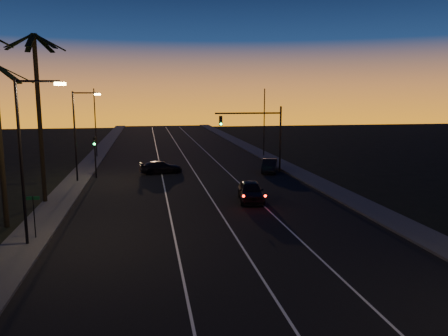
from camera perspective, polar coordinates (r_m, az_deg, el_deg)
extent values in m
cube|color=black|center=(35.51, -2.66, -3.76)|extent=(20.00, 170.00, 0.01)
cube|color=#363634|center=(35.86, -20.74, -4.12)|extent=(2.40, 170.00, 0.16)
cube|color=#363634|center=(38.53, 14.12, -2.87)|extent=(2.40, 170.00, 0.16)
cube|color=silver|center=(35.26, -7.51, -3.91)|extent=(0.12, 160.00, 0.01)
cube|color=silver|center=(35.57, -1.86, -3.71)|extent=(0.12, 160.00, 0.01)
cube|color=silver|center=(36.23, 3.64, -3.48)|extent=(0.12, 160.00, 0.01)
cylinder|color=black|center=(29.78, -27.18, 2.40)|extent=(0.32, 0.32, 10.00)
cube|color=black|center=(29.61, -25.75, 11.09)|extent=(2.18, 0.92, 1.18)
cube|color=black|center=(30.44, -26.49, 10.96)|extent=(1.25, 2.12, 1.18)
cube|color=black|center=(28.79, -26.59, 11.10)|extent=(1.95, 1.61, 1.18)
cylinder|color=black|center=(35.21, -22.94, 5.67)|extent=(0.32, 0.32, 12.50)
cube|color=black|center=(35.41, -21.78, 15.00)|extent=(2.18, 0.92, 1.18)
cube|color=black|center=(36.21, -22.50, 14.81)|extent=(1.25, 2.12, 1.18)
cube|color=black|center=(36.38, -23.97, 14.69)|extent=(1.34, 2.09, 1.18)
cube|color=black|center=(35.81, -25.14, 14.71)|extent=(2.18, 0.82, 1.18)
cube|color=black|center=(34.89, -25.15, 14.87)|extent=(1.90, 1.69, 1.18)
cube|color=black|center=(34.33, -23.92, 15.06)|extent=(0.45, 2.16, 1.18)
cube|color=black|center=(34.56, -22.39, 15.11)|extent=(1.95, 1.61, 1.18)
cylinder|color=black|center=(25.42, -24.95, 0.38)|extent=(0.16, 0.16, 9.00)
cylinder|color=black|center=(24.91, -23.17, 10.38)|extent=(2.20, 0.12, 0.12)
cube|color=#F6C262|center=(24.68, -20.63, 10.25)|extent=(0.55, 0.26, 0.16)
cylinder|color=black|center=(42.97, -18.88, 3.79)|extent=(0.16, 0.16, 8.50)
cylinder|color=black|center=(42.64, -17.70, 9.33)|extent=(2.20, 0.12, 0.12)
cube|color=#F6C262|center=(42.51, -16.20, 9.23)|extent=(0.55, 0.26, 0.16)
cylinder|color=black|center=(26.96, -23.53, -6.01)|extent=(0.06, 0.06, 2.60)
cube|color=#0C4820|center=(26.69, -23.69, -3.62)|extent=(0.70, 0.03, 0.20)
cylinder|color=black|center=(46.65, 7.36, 3.70)|extent=(0.20, 0.20, 7.00)
cylinder|color=black|center=(45.53, 3.19, 7.16)|extent=(7.00, 0.16, 0.16)
cube|color=black|center=(44.99, -0.44, 6.19)|extent=(0.32, 0.28, 1.00)
sphere|color=black|center=(44.81, -0.40, 6.59)|extent=(0.20, 0.20, 0.20)
sphere|color=black|center=(44.83, -0.40, 6.18)|extent=(0.20, 0.20, 0.20)
sphere|color=#14FF59|center=(44.85, -0.40, 5.77)|extent=(0.20, 0.20, 0.20)
cylinder|color=black|center=(44.98, -16.47, 1.38)|extent=(0.14, 0.14, 4.20)
cube|color=black|center=(44.79, -16.56, 3.41)|extent=(0.28, 0.25, 0.90)
sphere|color=black|center=(44.62, -16.60, 3.75)|extent=(0.18, 0.18, 0.18)
sphere|color=black|center=(44.65, -16.58, 3.39)|extent=(0.18, 0.18, 0.18)
sphere|color=#14FF59|center=(44.68, -16.57, 3.03)|extent=(0.18, 0.18, 0.18)
cylinder|color=black|center=(59.76, -16.46, 5.61)|extent=(0.14, 0.14, 9.00)
cylinder|color=black|center=(58.47, 5.27, 5.88)|extent=(0.14, 0.14, 9.00)
imported|color=black|center=(33.93, 3.52, -3.03)|extent=(2.47, 4.79, 1.56)
sphere|color=#FF0F05|center=(31.16, 2.58, -3.69)|extent=(0.18, 0.18, 0.18)
sphere|color=#FF0F05|center=(31.32, 5.43, -3.65)|extent=(0.18, 0.18, 0.18)
imported|color=black|center=(46.81, 5.98, 0.30)|extent=(2.80, 4.45, 1.38)
imported|color=black|center=(46.34, -8.23, 0.11)|extent=(4.75, 2.60, 1.30)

